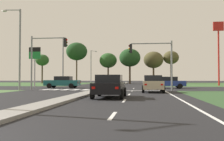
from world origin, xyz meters
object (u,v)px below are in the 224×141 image
car_red_fifth (114,80)px  treeline_sixth (171,58)px  car_grey_sixth (111,81)px  street_lamp_third (63,59)px  traffic_signal_near_right (155,56)px  fuel_price_totem (35,58)px  traffic_signal_near_left (44,53)px  treeline_fifth (153,60)px  fastfood_pole_sign (218,39)px  car_blue_near (168,82)px  street_lamp_second (18,45)px  treeline_near (42,60)px  treeline_third (108,61)px  car_black_second (110,86)px  treeline_second (77,52)px  car_teal_fourth (63,82)px  street_lamp_fourth (92,65)px  pedestrian_at_median (114,79)px  car_beige_third (153,84)px  treeline_fourth (130,58)px

car_red_fifth → treeline_sixth: (13.97, 4.09, 5.66)m
car_grey_sixth → street_lamp_third: bearing=66.0°
traffic_signal_near_right → street_lamp_third: 20.92m
street_lamp_third → car_red_fifth: bearing=72.4°
fuel_price_totem → treeline_sixth: treeline_sixth is taller
traffic_signal_near_left → treeline_fifth: (13.56, 38.34, 1.78)m
car_red_fifth → fastfood_pole_sign: (20.19, -14.89, 7.52)m
traffic_signal_near_right → treeline_sixth: bearing=81.5°
car_blue_near → street_lamp_second: bearing=113.9°
car_blue_near → car_red_fifth: (-10.01, 28.89, 0.00)m
treeline_near → treeline_third: 16.82m
car_blue_near → car_black_second: bearing=162.0°
car_red_fifth → street_lamp_third: 21.67m
fuel_price_totem → treeline_fifth: (19.41, 26.97, 1.37)m
traffic_signal_near_left → treeline_second: 38.12m
fuel_price_totem → treeline_near: (-8.62, 25.29, 1.38)m
car_teal_fourth → street_lamp_fourth: bearing=4.2°
traffic_signal_near_right → traffic_signal_near_left: 12.07m
car_black_second → car_red_fifth: (-4.51, 45.75, -0.02)m
pedestrian_at_median → car_teal_fourth: bearing=135.3°
car_beige_third → fastfood_pole_sign: fastfood_pole_sign is taller
fastfood_pole_sign → treeline_third: (-21.86, 16.80, -2.57)m
street_lamp_fourth → treeline_third: bearing=-25.1°
car_teal_fourth → traffic_signal_near_right: 13.73m
car_black_second → street_lamp_fourth: (-10.81, 49.82, 3.98)m
car_grey_sixth → traffic_signal_near_right: bearing=105.3°
treeline_third → car_beige_third: bearing=-76.9°
pedestrian_at_median → treeline_sixth: (12.08, 22.50, 5.28)m
car_teal_fourth → treeline_fourth: treeline_fourth is taller
car_teal_fourth → traffic_signal_near_left: traffic_signal_near_left is taller
car_black_second → treeline_near: 52.58m
car_beige_third → fastfood_pole_sign: (12.51, 23.38, 7.48)m
street_lamp_fourth → fastfood_pole_sign: bearing=-35.6°
traffic_signal_near_left → car_black_second: bearing=-50.5°
street_lamp_second → treeline_sixth: size_ratio=1.08×
pedestrian_at_median → fastfood_pole_sign: bearing=-95.7°
car_blue_near → fuel_price_totem: (-19.87, 4.87, 3.71)m
traffic_signal_near_right → treeline_near: bearing=125.9°
fastfood_pole_sign → treeline_fifth: bearing=120.8°
street_lamp_third → fastfood_pole_sign: 27.43m
car_black_second → car_teal_fourth: bearing=116.7°
fastfood_pole_sign → car_grey_sixth: bearing=156.1°
car_red_fifth → traffic_signal_near_left: size_ratio=0.76×
car_black_second → treeline_fourth: bearing=90.9°
pedestrian_at_median → treeline_fourth: bearing=-22.8°
car_blue_near → treeline_near: treeline_near is taller
car_blue_near → treeline_sixth: (3.97, 32.99, 5.66)m
car_blue_near → street_lamp_second: street_lamp_second is taller
pedestrian_at_median → treeline_second: size_ratio=0.16×
treeline_fifth → fastfood_pole_sign: bearing=-59.2°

